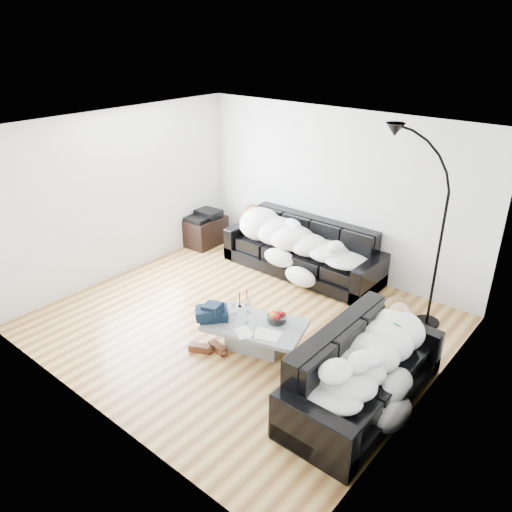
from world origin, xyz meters
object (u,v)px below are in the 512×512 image
Objects in this scene: sleeper_right at (366,354)px; wine_glass_a at (249,306)px; sofa_back at (302,248)px; shoes at (208,348)px; stereo at (205,215)px; sofa_right at (364,371)px; av_cabinet at (205,231)px; wine_glass_c at (247,318)px; fruit_bowl at (277,316)px; floor_lamp at (440,247)px; candle_right at (247,297)px; sleeper_back at (301,237)px; wine_glass_b at (235,308)px; coffee_table at (255,336)px; candle_left at (240,300)px.

wine_glass_a is at bearing 83.55° from sleeper_right.
shoes is at bearing -81.75° from sofa_back.
stereo is (-4.32, 1.95, -0.07)m from sleeper_right.
av_cabinet is (-4.32, 1.95, -0.17)m from sofa_right.
sofa_right reaches higher than stereo.
wine_glass_c is at bearing -39.99° from stereo.
sofa_right reaches higher than fruit_bowl.
wine_glass_a reaches higher than shoes.
sleeper_right reaches higher than sofa_right.
sleeper_right is 0.79× the size of floor_lamp.
sleeper_right is 3.90× the size of shoes.
sofa_right is 1.37m from fruit_bowl.
stereo is at bearing 145.55° from wine_glass_a.
candle_right reaches higher than fruit_bowl.
fruit_bowl is 3.42m from stereo.
wine_glass_b is (0.42, -2.04, -0.20)m from sleeper_back.
coffee_table is 0.27m from wine_glass_c.
sofa_back is 3.13m from sofa_right.
wine_glass_a is 0.18m from candle_right.
sleeper_right is at bearing -42.31° from sleeper_back.
candle_right is at bearing 95.71° from wine_glass_b.
wine_glass_a is 0.18m from wine_glass_b.
sleeper_right is at bearing -95.09° from floor_lamp.
wine_glass_b is at bearing 165.22° from wine_glass_c.
sleeper_right is at bearing 0.75° from wine_glass_c.
candle_left is at bearing 156.23° from coffee_table.
candle_left is 0.46× the size of shoes.
candle_left is at bearing -79.58° from sofa_back.
wine_glass_a is 0.25× the size of av_cabinet.
stereo is at bearing 143.98° from candle_left.
sofa_back is 1.95m from candle_left.
stereo is at bearing -176.21° from sleeper_back.
wine_glass_c is at bearing -133.63° from fruit_bowl.
stereo is at bearing 172.78° from floor_lamp.
sofa_back is at bearing 47.01° from sleeper_right.
floor_lamp is (1.83, 2.38, 1.09)m from shoes.
sleeper_right reaches higher than fruit_bowl.
candle_right is (-0.37, 0.28, 0.29)m from coffee_table.
candle_left is at bearing 78.32° from shoes.
wine_glass_b is 0.60m from shoes.
sleeper_right reaches higher than av_cabinet.
coffee_table is 0.40m from wine_glass_a.
sleeper_back is (-0.00, -0.05, 0.21)m from sofa_back.
sleeper_back reaches higher than sleeper_right.
candle_right is at bearing -77.76° from sofa_back.
av_cabinet is at bearing 145.61° from coffee_table.
sleeper_right is 1.62m from wine_glass_c.
stereo is (0.00, 0.00, 0.32)m from av_cabinet.
sofa_back is 1.46× the size of sleeper_right.
av_cabinet is at bearing 65.69° from sleeper_right.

